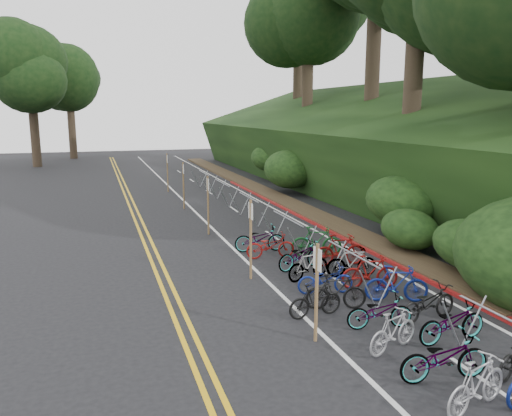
{
  "coord_description": "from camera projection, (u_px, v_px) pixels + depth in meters",
  "views": [
    {
      "loc": [
        -3.83,
        -9.18,
        5.12
      ],
      "look_at": [
        2.26,
        9.59,
        1.3
      ],
      "focal_mm": 35.0,
      "sensor_mm": 36.0,
      "label": 1
    }
  ],
  "objects": [
    {
      "name": "ground",
      "position": [
        294.0,
        354.0,
        10.7
      ],
      "size": [
        120.0,
        120.0,
        0.0
      ],
      "primitive_type": "plane",
      "color": "black",
      "rests_on": "ground"
    },
    {
      "name": "red_curb",
      "position": [
        309.0,
        220.0,
        23.62
      ],
      "size": [
        0.25,
        28.0,
        0.1
      ],
      "primitive_type": "cube",
      "color": "maroon",
      "rests_on": "ground"
    },
    {
      "name": "bike_valet",
      "position": [
        363.0,
        285.0,
        13.59
      ],
      "size": [
        3.13,
        12.77,
        1.09
      ],
      "color": "#9E9EA3",
      "rests_on": "ground"
    },
    {
      "name": "bike_front",
      "position": [
        315.0,
        300.0,
        12.57
      ],
      "size": [
        0.55,
        1.52,
        0.9
      ],
      "primitive_type": "imported",
      "rotation": [
        0.0,
        0.0,
        1.66
      ],
      "color": "black",
      "rests_on": "ground"
    },
    {
      "name": "signposts_rest",
      "position": [
        194.0,
        191.0,
        23.69
      ],
      "size": [
        0.08,
        18.4,
        2.5
      ],
      "color": "brown",
      "rests_on": "ground"
    },
    {
      "name": "road_markings",
      "position": [
        214.0,
        239.0,
        20.32
      ],
      "size": [
        7.47,
        80.0,
        0.01
      ],
      "color": "gold",
      "rests_on": "ground"
    },
    {
      "name": "embankment",
      "position": [
        369.0,
        152.0,
        31.92
      ],
      "size": [
        14.3,
        48.14,
        9.11
      ],
      "color": "black",
      "rests_on": "ground"
    },
    {
      "name": "signpost_near",
      "position": [
        317.0,
        286.0,
        11.07
      ],
      "size": [
        0.08,
        0.4,
        2.28
      ],
      "color": "brown",
      "rests_on": "ground"
    },
    {
      "name": "bike_racks_rest",
      "position": [
        249.0,
        203.0,
        23.59
      ],
      "size": [
        1.14,
        23.0,
        1.17
      ],
      "color": "gray",
      "rests_on": "ground"
    }
  ]
}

